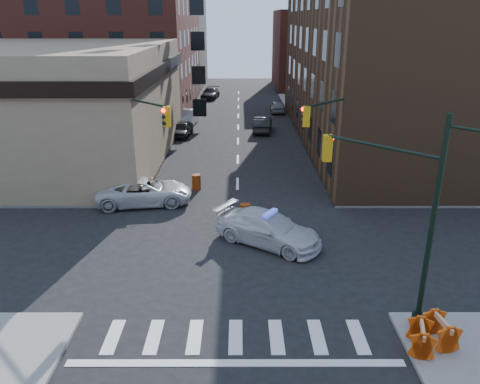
{
  "coord_description": "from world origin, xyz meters",
  "views": [
    {
      "loc": [
        0.15,
        -20.98,
        11.01
      ],
      "look_at": [
        0.17,
        2.47,
        2.2
      ],
      "focal_mm": 35.0,
      "sensor_mm": 36.0,
      "label": 1
    }
  ],
  "objects_px": {
    "pedestrian_a": "(114,178)",
    "barricade_nw_a": "(115,186)",
    "barrel_road": "(245,213)",
    "barrel_bank": "(196,182)",
    "parked_car_wfar": "(187,118)",
    "pedestrian_b": "(28,191)",
    "police_car": "(268,229)",
    "parked_car_enear": "(263,124)",
    "pickup": "(144,191)",
    "parked_car_wnear": "(182,129)",
    "barricade_se_a": "(441,331)"
  },
  "relations": [
    {
      "from": "police_car",
      "to": "barrel_road",
      "type": "distance_m",
      "value": 3.0
    },
    {
      "from": "barrel_road",
      "to": "pedestrian_a",
      "type": "bearing_deg",
      "value": 151.54
    },
    {
      "from": "police_car",
      "to": "barricade_nw_a",
      "type": "height_order",
      "value": "police_car"
    },
    {
      "from": "parked_car_wnear",
      "to": "pedestrian_a",
      "type": "height_order",
      "value": "pedestrian_a"
    },
    {
      "from": "police_car",
      "to": "pedestrian_a",
      "type": "height_order",
      "value": "pedestrian_a"
    },
    {
      "from": "pickup",
      "to": "barrel_road",
      "type": "bearing_deg",
      "value": -122.06
    },
    {
      "from": "parked_car_enear",
      "to": "police_car",
      "type": "bearing_deg",
      "value": 94.99
    },
    {
      "from": "pedestrian_a",
      "to": "pedestrian_b",
      "type": "height_order",
      "value": "pedestrian_a"
    },
    {
      "from": "police_car",
      "to": "parked_car_enear",
      "type": "xyz_separation_m",
      "value": [
        0.88,
        25.07,
        -0.05
      ]
    },
    {
      "from": "parked_car_wfar",
      "to": "police_car",
      "type": "bearing_deg",
      "value": -71.31
    },
    {
      "from": "parked_car_wfar",
      "to": "pedestrian_b",
      "type": "xyz_separation_m",
      "value": [
        -7.38,
        -22.93,
        0.12
      ]
    },
    {
      "from": "parked_car_wnear",
      "to": "barrel_road",
      "type": "relative_size",
      "value": 3.98
    },
    {
      "from": "parked_car_wfar",
      "to": "barrel_bank",
      "type": "distance_m",
      "value": 20.25
    },
    {
      "from": "pickup",
      "to": "parked_car_enear",
      "type": "bearing_deg",
      "value": -31.53
    },
    {
      "from": "pedestrian_a",
      "to": "parked_car_wnear",
      "type": "bearing_deg",
      "value": 116.6
    },
    {
      "from": "parked_car_wnear",
      "to": "parked_car_wfar",
      "type": "xyz_separation_m",
      "value": [
        0.0,
        4.91,
        0.11
      ]
    },
    {
      "from": "barrel_road",
      "to": "barricade_se_a",
      "type": "xyz_separation_m",
      "value": [
        6.73,
        -10.89,
        0.13
      ]
    },
    {
      "from": "police_car",
      "to": "parked_car_enear",
      "type": "relative_size",
      "value": 1.21
    },
    {
      "from": "barricade_se_a",
      "to": "barrel_road",
      "type": "bearing_deg",
      "value": 23.77
    },
    {
      "from": "barricade_nw_a",
      "to": "barrel_bank",
      "type": "bearing_deg",
      "value": 22.47
    },
    {
      "from": "barrel_road",
      "to": "pedestrian_b",
      "type": "bearing_deg",
      "value": 169.59
    },
    {
      "from": "police_car",
      "to": "pickup",
      "type": "bearing_deg",
      "value": 87.06
    },
    {
      "from": "pedestrian_a",
      "to": "barrel_bank",
      "type": "relative_size",
      "value": 1.61
    },
    {
      "from": "barrel_road",
      "to": "barrel_bank",
      "type": "bearing_deg",
      "value": 121.5
    },
    {
      "from": "barrel_bank",
      "to": "barricade_nw_a",
      "type": "relative_size",
      "value": 0.99
    },
    {
      "from": "pedestrian_a",
      "to": "barricade_nw_a",
      "type": "xyz_separation_m",
      "value": [
        0.06,
        -0.23,
        -0.45
      ]
    },
    {
      "from": "parked_car_enear",
      "to": "barrel_road",
      "type": "bearing_deg",
      "value": 91.84
    },
    {
      "from": "parked_car_enear",
      "to": "pedestrian_b",
      "type": "relative_size",
      "value": 2.94
    },
    {
      "from": "parked_car_wnear",
      "to": "parked_car_wfar",
      "type": "height_order",
      "value": "parked_car_wfar"
    },
    {
      "from": "parked_car_enear",
      "to": "barricade_se_a",
      "type": "xyz_separation_m",
      "value": [
        4.72,
        -33.2,
        -0.12
      ]
    },
    {
      "from": "barrel_road",
      "to": "pickup",
      "type": "bearing_deg",
      "value": 156.5
    },
    {
      "from": "pickup",
      "to": "barrel_road",
      "type": "relative_size",
      "value": 5.55
    },
    {
      "from": "parked_car_wfar",
      "to": "barricade_nw_a",
      "type": "relative_size",
      "value": 4.73
    },
    {
      "from": "pedestrian_a",
      "to": "barrel_bank",
      "type": "distance_m",
      "value": 5.44
    },
    {
      "from": "pedestrian_b",
      "to": "barrel_road",
      "type": "relative_size",
      "value": 1.51
    },
    {
      "from": "barricade_se_a",
      "to": "barricade_nw_a",
      "type": "xyz_separation_m",
      "value": [
        -15.32,
        15.34,
        -0.11
      ]
    },
    {
      "from": "parked_car_wnear",
      "to": "barrel_bank",
      "type": "relative_size",
      "value": 4.01
    },
    {
      "from": "barricade_nw_a",
      "to": "pedestrian_a",
      "type": "bearing_deg",
      "value": 116.99
    },
    {
      "from": "pickup",
      "to": "pedestrian_a",
      "type": "height_order",
      "value": "pedestrian_a"
    },
    {
      "from": "pedestrian_b",
      "to": "parked_car_enear",
      "type": "bearing_deg",
      "value": 49.0
    },
    {
      "from": "pickup",
      "to": "barrel_road",
      "type": "distance_m",
      "value": 6.86
    },
    {
      "from": "pedestrian_a",
      "to": "parked_car_wfar",
      "type": "bearing_deg",
      "value": 118.84
    },
    {
      "from": "pickup",
      "to": "barrel_bank",
      "type": "relative_size",
      "value": 5.59
    },
    {
      "from": "barrel_bank",
      "to": "barricade_nw_a",
      "type": "bearing_deg",
      "value": -170.75
    },
    {
      "from": "pedestrian_a",
      "to": "barrel_road",
      "type": "xyz_separation_m",
      "value": [
        8.64,
        -4.68,
        -0.47
      ]
    },
    {
      "from": "parked_car_enear",
      "to": "barrel_road",
      "type": "xyz_separation_m",
      "value": [
        -2.02,
        -22.31,
        -0.24
      ]
    },
    {
      "from": "barricade_se_a",
      "to": "pedestrian_a",
      "type": "bearing_deg",
      "value": 36.67
    },
    {
      "from": "pedestrian_b",
      "to": "pickup",
      "type": "bearing_deg",
      "value": -1.0
    },
    {
      "from": "parked_car_wnear",
      "to": "barrel_road",
      "type": "bearing_deg",
      "value": -67.77
    },
    {
      "from": "barricade_nw_a",
      "to": "police_car",
      "type": "bearing_deg",
      "value": -23.37
    }
  ]
}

